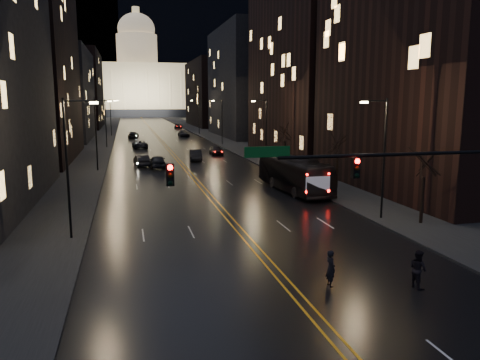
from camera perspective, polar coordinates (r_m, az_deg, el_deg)
ground at (r=23.58m, az=5.57°, el=-12.40°), size 900.00×900.00×0.00m
road at (r=151.04m, az=-10.88°, el=6.21°), size 20.00×320.00×0.02m
sidewalk_left at (r=151.01m, az=-16.22°, el=6.02°), size 8.00×320.00×0.16m
sidewalk_right at (r=152.35m, az=-5.58°, el=6.39°), size 8.00×320.00×0.16m
center_line at (r=151.04m, az=-10.88°, el=6.21°), size 0.62×320.00×0.01m
building_left_mid at (r=76.02m, az=-24.61°, el=12.75°), size 12.00×30.00×28.00m
building_left_far at (r=113.44m, az=-20.86°, el=9.69°), size 12.00×34.00×20.00m
building_left_dist at (r=161.22m, az=-18.80°, el=10.35°), size 12.00×40.00×24.00m
building_right_near at (r=49.58m, az=21.77°, el=12.69°), size 12.00×26.00×24.00m
building_right_tall at (r=76.73m, az=8.54°, el=17.23°), size 12.00×30.00×38.00m
building_right_mid at (r=116.17m, az=0.51°, el=11.78°), size 12.00×34.00×26.00m
building_right_dist at (r=163.09m, az=-3.67°, el=10.47°), size 12.00×40.00×22.00m
mountain_ridge at (r=407.27m, az=-7.14°, el=17.59°), size 520.00×60.00×130.00m
capitol at (r=270.83m, az=-12.30°, el=11.28°), size 90.00×50.00×58.50m
traffic_signal at (r=24.75m, az=18.81°, el=0.46°), size 17.29×0.45×7.00m
streetlamp_right_near at (r=35.76m, az=16.93°, el=3.24°), size 2.13×0.25×9.00m
streetlamp_left_near at (r=31.04m, az=-20.03°, el=2.14°), size 2.13×0.25×9.00m
streetlamp_right_mid at (r=63.36m, az=3.04°, el=6.30°), size 2.13×0.25×9.00m
streetlamp_left_mid at (r=60.82m, az=-16.99°, el=5.75°), size 2.13×0.25×9.00m
streetlamp_right_far at (r=92.47m, az=-2.32°, el=7.39°), size 2.13×0.25×9.00m
streetlamp_left_far at (r=90.75m, az=-15.94°, el=6.98°), size 2.13×0.25×9.00m
streetlamp_right_dist at (r=122.01m, az=-5.11°, el=7.93°), size 2.13×0.25×9.00m
streetlamp_left_dist at (r=120.71m, az=-15.41°, el=7.60°), size 2.13×0.25×9.00m
tree_right_near at (r=35.33m, az=21.59°, el=2.00°), size 2.40×2.40×6.65m
tree_right_mid at (r=47.39m, az=11.84°, el=4.28°), size 2.40×2.40×6.65m
tree_right_far at (r=62.17m, az=5.51°, el=5.69°), size 2.40×2.40×6.65m
bus at (r=46.17m, az=6.57°, el=0.75°), size 3.70×12.42×3.41m
oncoming_car_a at (r=62.79m, az=-10.02°, el=2.25°), size 2.09×5.00×1.69m
oncoming_car_b at (r=64.58m, az=-11.89°, el=2.33°), size 2.21×4.88×1.55m
oncoming_car_c at (r=88.96m, az=-12.12°, el=4.29°), size 2.91×5.54×1.49m
oncoming_car_d at (r=113.06m, az=-12.89°, el=5.38°), size 2.75×5.41×1.50m
receding_car_a at (r=69.53m, az=-5.43°, el=3.04°), size 2.21×5.06×1.62m
receding_car_b at (r=76.43m, az=-2.94°, el=3.63°), size 1.79×4.42×1.50m
receding_car_c at (r=114.63m, az=-6.91°, el=5.63°), size 2.49×5.55×1.58m
receding_car_d at (r=148.77m, az=-7.54°, el=6.52°), size 2.92×5.33×1.42m
pedestrian_a at (r=23.20m, az=10.99°, el=-10.53°), size 0.45×0.67×1.81m
pedestrian_b at (r=24.17m, az=20.88°, el=-10.10°), size 0.60×0.96×1.86m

